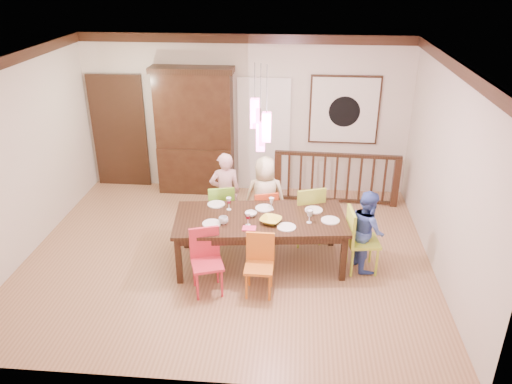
# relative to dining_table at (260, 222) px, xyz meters

# --- Properties ---
(floor) EXTENTS (6.00, 6.00, 0.00)m
(floor) POSITION_rel_dining_table_xyz_m (-0.50, 0.16, -0.68)
(floor) COLOR #966948
(floor) RESTS_ON ground
(ceiling) EXTENTS (6.00, 6.00, 0.00)m
(ceiling) POSITION_rel_dining_table_xyz_m (-0.50, 0.16, 2.22)
(ceiling) COLOR white
(ceiling) RESTS_ON wall_back
(wall_back) EXTENTS (6.00, 0.00, 6.00)m
(wall_back) POSITION_rel_dining_table_xyz_m (-0.50, 2.66, 0.77)
(wall_back) COLOR beige
(wall_back) RESTS_ON floor
(wall_left) EXTENTS (0.00, 5.00, 5.00)m
(wall_left) POSITION_rel_dining_table_xyz_m (-3.50, 0.16, 0.77)
(wall_left) COLOR beige
(wall_left) RESTS_ON floor
(wall_right) EXTENTS (0.00, 5.00, 5.00)m
(wall_right) POSITION_rel_dining_table_xyz_m (2.50, 0.16, 0.77)
(wall_right) COLOR beige
(wall_right) RESTS_ON floor
(crown_molding) EXTENTS (6.00, 5.00, 0.16)m
(crown_molding) POSITION_rel_dining_table_xyz_m (-0.50, 0.16, 2.14)
(crown_molding) COLOR black
(crown_molding) RESTS_ON wall_back
(panel_door) EXTENTS (1.04, 0.07, 2.24)m
(panel_door) POSITION_rel_dining_table_xyz_m (-2.90, 2.61, 0.37)
(panel_door) COLOR black
(panel_door) RESTS_ON wall_back
(white_doorway) EXTENTS (0.97, 0.05, 2.22)m
(white_doorway) POSITION_rel_dining_table_xyz_m (-0.15, 2.62, 0.37)
(white_doorway) COLOR silver
(white_doorway) RESTS_ON wall_back
(painting) EXTENTS (1.25, 0.06, 1.25)m
(painting) POSITION_rel_dining_table_xyz_m (1.30, 2.62, 0.92)
(painting) COLOR black
(painting) RESTS_ON wall_back
(pendant_cluster) EXTENTS (0.27, 0.21, 1.14)m
(pendant_cluster) POSITION_rel_dining_table_xyz_m (0.00, -0.00, 1.43)
(pendant_cluster) COLOR #FF4CAC
(pendant_cluster) RESTS_ON ceiling
(dining_table) EXTENTS (2.52, 1.37, 0.75)m
(dining_table) POSITION_rel_dining_table_xyz_m (0.00, 0.00, 0.00)
(dining_table) COLOR black
(dining_table) RESTS_ON floor
(chair_far_left) EXTENTS (0.49, 0.49, 0.90)m
(chair_far_left) POSITION_rel_dining_table_xyz_m (-0.69, 0.78, -0.16)
(chair_far_left) COLOR #7BCA32
(chair_far_left) RESTS_ON floor
(chair_far_mid) EXTENTS (0.47, 0.47, 0.82)m
(chair_far_mid) POSITION_rel_dining_table_xyz_m (-0.00, 0.78, -0.21)
(chair_far_mid) COLOR #CC401B
(chair_far_mid) RESTS_ON floor
(chair_far_right) EXTENTS (0.57, 0.57, 0.98)m
(chair_far_right) POSITION_rel_dining_table_xyz_m (0.66, 0.69, -0.12)
(chair_far_right) COLOR #91A22F
(chair_far_right) RESTS_ON floor
(chair_near_left) EXTENTS (0.51, 0.51, 0.88)m
(chair_near_left) POSITION_rel_dining_table_xyz_m (-0.64, -0.76, -0.17)
(chair_near_left) COLOR red
(chair_near_left) RESTS_ON floor
(chair_near_mid) EXTENTS (0.38, 0.38, 0.83)m
(chair_near_mid) POSITION_rel_dining_table_xyz_m (0.04, -0.74, -0.20)
(chair_near_mid) COLOR orange
(chair_near_mid) RESTS_ON floor
(chair_end_right) EXTENTS (0.48, 0.48, 0.96)m
(chair_end_right) POSITION_rel_dining_table_xyz_m (1.46, -0.05, -0.13)
(chair_end_right) COLOR #B4CE34
(chair_end_right) RESTS_ON floor
(china_hutch) EXTENTS (1.49, 0.46, 2.36)m
(china_hutch) POSITION_rel_dining_table_xyz_m (-1.41, 2.45, 0.51)
(china_hutch) COLOR black
(china_hutch) RESTS_ON floor
(balustrade) EXTENTS (2.23, 0.17, 0.96)m
(balustrade) POSITION_rel_dining_table_xyz_m (1.20, 2.11, -0.18)
(balustrade) COLOR black
(balustrade) RESTS_ON floor
(person_far_left) EXTENTS (0.57, 0.46, 1.36)m
(person_far_left) POSITION_rel_dining_table_xyz_m (-0.63, 0.91, 0.00)
(person_far_left) COLOR #FFC2CF
(person_far_left) RESTS_ON floor
(person_far_mid) EXTENTS (0.68, 0.47, 1.32)m
(person_far_mid) POSITION_rel_dining_table_xyz_m (0.01, 0.87, -0.02)
(person_far_mid) COLOR beige
(person_far_mid) RESTS_ON floor
(person_end_right) EXTENTS (0.58, 0.68, 1.19)m
(person_end_right) POSITION_rel_dining_table_xyz_m (1.51, 0.04, -0.08)
(person_end_right) COLOR #425DB8
(person_end_right) RESTS_ON floor
(serving_bowl) EXTENTS (0.37, 0.37, 0.07)m
(serving_bowl) POSITION_rel_dining_table_xyz_m (0.16, -0.14, 0.11)
(serving_bowl) COLOR yellow
(serving_bowl) RESTS_ON dining_table
(small_bowl) EXTENTS (0.22, 0.22, 0.05)m
(small_bowl) POSITION_rel_dining_table_xyz_m (-0.14, 0.04, 0.10)
(small_bowl) COLOR white
(small_bowl) RESTS_ON dining_table
(cup_left) EXTENTS (0.17, 0.17, 0.10)m
(cup_left) POSITION_rel_dining_table_xyz_m (-0.49, -0.23, 0.12)
(cup_left) COLOR silver
(cup_left) RESTS_ON dining_table
(cup_right) EXTENTS (0.14, 0.14, 0.10)m
(cup_right) POSITION_rel_dining_table_xyz_m (0.70, 0.11, 0.12)
(cup_right) COLOR silver
(cup_right) RESTS_ON dining_table
(plate_far_left) EXTENTS (0.26, 0.26, 0.01)m
(plate_far_left) POSITION_rel_dining_table_xyz_m (-0.69, 0.34, 0.08)
(plate_far_left) COLOR white
(plate_far_left) RESTS_ON dining_table
(plate_far_mid) EXTENTS (0.26, 0.26, 0.01)m
(plate_far_mid) POSITION_rel_dining_table_xyz_m (0.03, 0.28, 0.08)
(plate_far_mid) COLOR white
(plate_far_mid) RESTS_ON dining_table
(plate_far_right) EXTENTS (0.26, 0.26, 0.01)m
(plate_far_right) POSITION_rel_dining_table_xyz_m (0.76, 0.28, 0.08)
(plate_far_right) COLOR white
(plate_far_right) RESTS_ON dining_table
(plate_near_left) EXTENTS (0.26, 0.26, 0.01)m
(plate_near_left) POSITION_rel_dining_table_xyz_m (-0.65, -0.25, 0.08)
(plate_near_left) COLOR white
(plate_near_left) RESTS_ON dining_table
(plate_near_mid) EXTENTS (0.26, 0.26, 0.01)m
(plate_near_mid) POSITION_rel_dining_table_xyz_m (0.38, -0.26, 0.08)
(plate_near_mid) COLOR white
(plate_near_mid) RESTS_ON dining_table
(plate_end_right) EXTENTS (0.26, 0.26, 0.01)m
(plate_end_right) POSITION_rel_dining_table_xyz_m (0.98, -0.02, 0.08)
(plate_end_right) COLOR white
(plate_end_right) RESTS_ON dining_table
(wine_glass_a) EXTENTS (0.08, 0.08, 0.19)m
(wine_glass_a) POSITION_rel_dining_table_xyz_m (-0.48, 0.20, 0.17)
(wine_glass_a) COLOR #590C19
(wine_glass_a) RESTS_ON dining_table
(wine_glass_b) EXTENTS (0.08, 0.08, 0.19)m
(wine_glass_b) POSITION_rel_dining_table_xyz_m (0.14, 0.25, 0.17)
(wine_glass_b) COLOR silver
(wine_glass_b) RESTS_ON dining_table
(wine_glass_c) EXTENTS (0.08, 0.08, 0.19)m
(wine_glass_c) POSITION_rel_dining_table_xyz_m (-0.15, -0.24, 0.17)
(wine_glass_c) COLOR #590C19
(wine_glass_c) RESTS_ON dining_table
(wine_glass_d) EXTENTS (0.08, 0.08, 0.19)m
(wine_glass_d) POSITION_rel_dining_table_xyz_m (0.69, -0.09, 0.17)
(wine_glass_d) COLOR silver
(wine_glass_d) RESTS_ON dining_table
(napkin) EXTENTS (0.18, 0.14, 0.01)m
(napkin) POSITION_rel_dining_table_xyz_m (-0.12, -0.34, 0.08)
(napkin) COLOR #D83359
(napkin) RESTS_ON dining_table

